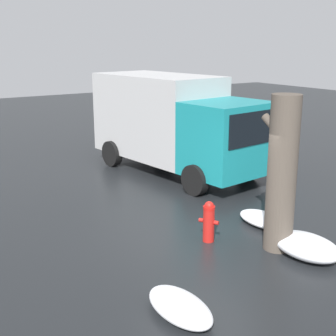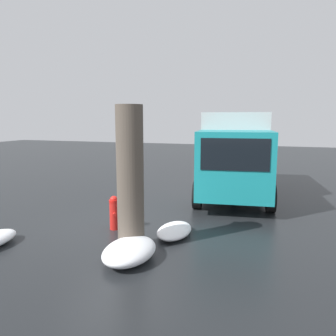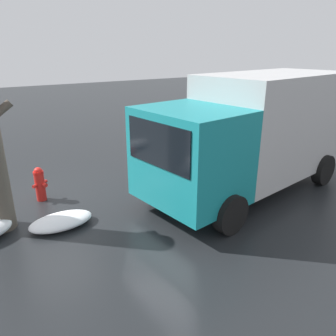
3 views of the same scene
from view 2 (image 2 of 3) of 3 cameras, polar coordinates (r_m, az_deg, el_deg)
name	(u,v)px [view 2 (image 2 of 3)]	position (r m, az deg, el deg)	size (l,w,h in m)	color
ground_plane	(115,229)	(9.19, -9.28, -10.44)	(60.00, 60.00, 0.00)	black
fire_hydrant	(114,212)	(9.05, -9.33, -7.59)	(0.44, 0.38, 0.93)	red
tree_trunk	(130,178)	(7.38, -6.59, -1.77)	(0.93, 0.61, 3.29)	brown
delivery_truck	(234,151)	(13.04, 11.49, 2.88)	(6.71, 3.24, 3.20)	teal
pedestrian	(235,178)	(11.64, 11.64, -1.75)	(0.37, 0.37, 1.70)	#23232D
snow_pile_by_hydrant	(174,231)	(8.55, 1.13, -10.84)	(1.42, 0.81, 0.27)	white
snow_pile_curbside	(130,251)	(7.18, -6.71, -14.13)	(1.53, 1.04, 0.42)	white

